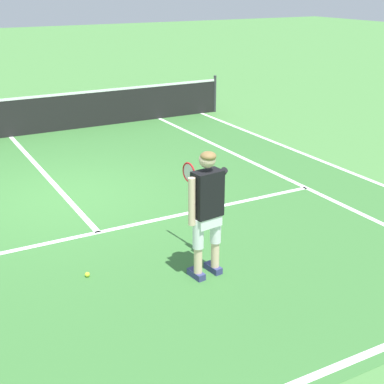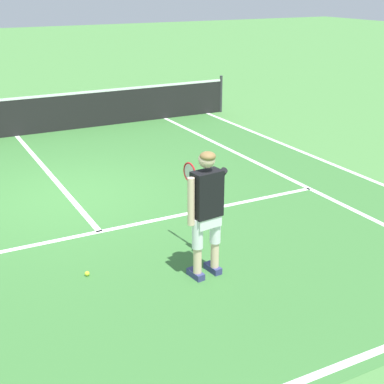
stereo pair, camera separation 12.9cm
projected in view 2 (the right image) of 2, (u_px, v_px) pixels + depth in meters
ground_plane at (68, 196)px, 10.03m from camera, size 80.00×80.00×0.00m
court_inner_surface at (79, 208)px, 9.50m from camera, size 10.98×11.00×0.00m
line_service at (100, 232)px, 8.59m from camera, size 8.23×0.10×0.01m
line_centre_service at (48, 173)px, 11.24m from camera, size 0.10×6.40×0.01m
line_singles_right at (275, 172)px, 11.28m from camera, size 0.10×10.60×0.01m
line_doubles_right at (327, 162)px, 11.88m from camera, size 0.10×10.60×0.01m
tennis_net at (15, 117)px, 13.71m from camera, size 11.96×0.08×1.07m
tennis_player at (206, 206)px, 6.99m from camera, size 0.61×1.17×1.71m
tennis_ball_near_feet at (87, 274)px, 7.30m from camera, size 0.07×0.07×0.07m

